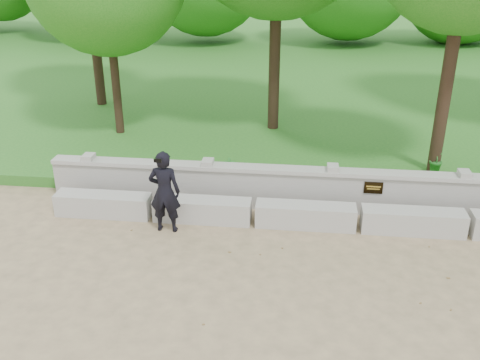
# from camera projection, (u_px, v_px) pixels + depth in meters

# --- Properties ---
(ground) EXTENTS (80.00, 80.00, 0.00)m
(ground) POSITION_uv_depth(u_px,v_px,m) (367.00, 287.00, 8.47)
(ground) COLOR tan
(ground) RESTS_ON ground
(lawn) EXTENTS (40.00, 22.00, 0.25)m
(lawn) POSITION_uv_depth(u_px,v_px,m) (332.00, 77.00, 21.13)
(lawn) COLOR #23601F
(lawn) RESTS_ON ground
(concrete_bench) EXTENTS (11.90, 0.45, 0.45)m
(concrete_bench) POSITION_uv_depth(u_px,v_px,m) (358.00, 218.00, 10.11)
(concrete_bench) COLOR #ACAAA3
(concrete_bench) RESTS_ON ground
(parapet_wall) EXTENTS (12.50, 0.35, 0.90)m
(parapet_wall) POSITION_uv_depth(u_px,v_px,m) (357.00, 191.00, 10.65)
(parapet_wall) COLOR #A2A099
(parapet_wall) RESTS_ON ground
(man_main) EXTENTS (0.58, 0.52, 1.60)m
(man_main) POSITION_uv_depth(u_px,v_px,m) (165.00, 192.00, 9.84)
(man_main) COLOR black
(man_main) RESTS_ON ground
(shrub_a) EXTENTS (0.32, 0.26, 0.52)m
(shrub_a) POSITION_uv_depth(u_px,v_px,m) (229.00, 170.00, 11.55)
(shrub_a) COLOR #266F25
(shrub_a) RESTS_ON lawn
(shrub_b) EXTENTS (0.41, 0.44, 0.64)m
(shrub_b) POSITION_uv_depth(u_px,v_px,m) (435.00, 159.00, 11.95)
(shrub_b) COLOR #266F25
(shrub_b) RESTS_ON lawn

